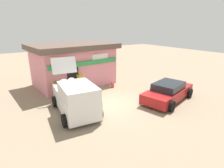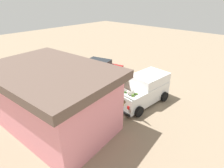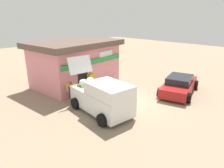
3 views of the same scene
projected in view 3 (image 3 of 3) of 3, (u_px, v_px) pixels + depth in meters
The scene contains 8 objects.
ground_plane at pixel (134, 99), 13.80m from camera, with size 60.00×60.00×0.00m, color gray.
storefront_bar at pixel (76, 62), 16.28m from camera, with size 7.22×5.21×3.49m.
delivery_van at pixel (102, 97), 11.56m from camera, with size 2.46×4.48×2.95m.
parked_sedan at pixel (179, 85), 14.69m from camera, with size 4.72×3.03×1.24m.
vendor_standing at pixel (91, 80), 14.47m from camera, with size 0.47×0.48×1.69m.
customer_bending at pixel (72, 88), 13.33m from camera, with size 0.71×0.71×1.41m.
unloaded_banana_pile at pixel (75, 94), 14.12m from camera, with size 0.60×0.77×0.38m.
paint_bucket at pixel (119, 83), 16.54m from camera, with size 0.27×0.27×0.38m, color #BF3F33.
Camera 3 is at (-10.13, -7.90, 5.35)m, focal length 32.77 mm.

